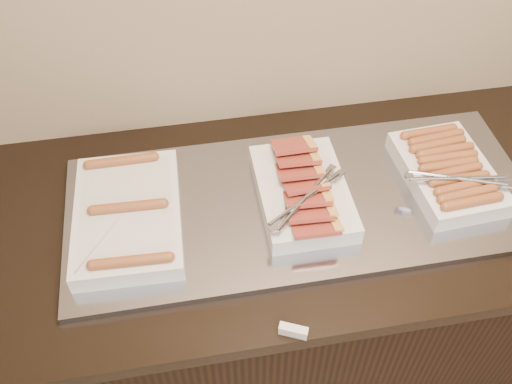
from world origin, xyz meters
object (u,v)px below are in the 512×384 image
Objects in this scene: counter at (286,297)px; dish_left at (128,215)px; dish_center at (303,192)px; dish_right at (449,172)px; warming_tray at (301,202)px.

dish_left is (-0.42, 0.00, 0.49)m from counter.
dish_center reaches higher than dish_left.
dish_left is at bearing 176.30° from dish_right.
warming_tray is 3.41× the size of dish_center.
dish_left is (-0.44, 0.00, 0.04)m from warming_tray.
warming_tray is 3.05× the size of dish_left.
dish_right is at bearing 0.03° from dish_center.
counter is at bearing 1.93° from dish_left.
dish_left is at bearing 179.42° from dish_center.
dish_center is (0.00, -0.00, 0.04)m from warming_tray.
warming_tray reaches higher than counter.
warming_tray is 0.04m from dish_center.
dish_center is at bearing -76.61° from warming_tray.
dish_right is at bearing 1.62° from dish_left.
dish_center is at bearing 1.33° from dish_left.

